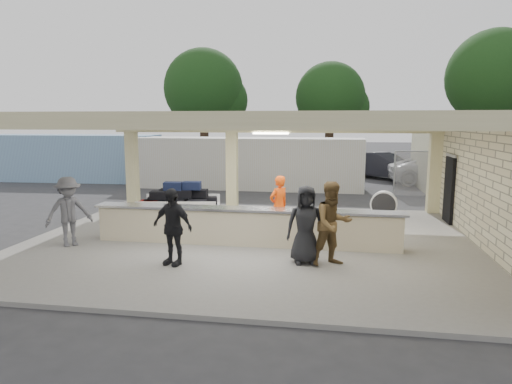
% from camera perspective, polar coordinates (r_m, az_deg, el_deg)
% --- Properties ---
extents(ground, '(120.00, 120.00, 0.00)m').
position_cam_1_polar(ground, '(12.67, -0.90, -6.39)').
color(ground, '#2B2B2D').
rests_on(ground, ground).
extents(pavilion, '(12.01, 10.00, 3.55)m').
position_cam_1_polar(pavilion, '(12.99, 0.53, 0.09)').
color(pavilion, slate).
rests_on(pavilion, ground).
extents(baggage_counter, '(8.20, 0.58, 0.98)m').
position_cam_1_polar(baggage_counter, '(12.05, -1.33, -4.32)').
color(baggage_counter, beige).
rests_on(baggage_counter, pavilion).
extents(luggage_cart, '(2.57, 1.82, 1.38)m').
position_cam_1_polar(luggage_cart, '(14.26, -9.62, -1.25)').
color(luggage_cart, silver).
rests_on(luggage_cart, pavilion).
extents(drum_fan, '(0.90, 0.48, 0.96)m').
position_cam_1_polar(drum_fan, '(15.55, 15.68, -1.52)').
color(drum_fan, silver).
rests_on(drum_fan, pavilion).
extents(baggage_handler, '(0.68, 0.70, 1.72)m').
position_cam_1_polar(baggage_handler, '(12.88, 2.86, -1.74)').
color(baggage_handler, '#FF4E0D').
rests_on(baggage_handler, pavilion).
extents(passenger_a, '(1.01, 0.80, 1.91)m').
position_cam_1_polar(passenger_a, '(10.39, 9.57, -3.94)').
color(passenger_a, brown).
rests_on(passenger_a, pavilion).
extents(passenger_b, '(1.10, 0.67, 1.76)m').
position_cam_1_polar(passenger_b, '(10.49, -10.43, -4.28)').
color(passenger_b, black).
rests_on(passenger_b, pavilion).
extents(passenger_c, '(1.12, 1.12, 1.82)m').
position_cam_1_polar(passenger_c, '(12.78, -22.37, -2.29)').
color(passenger_c, '#4D4D52').
rests_on(passenger_c, pavilion).
extents(passenger_d, '(0.93, 0.51, 1.80)m').
position_cam_1_polar(passenger_d, '(10.47, 6.22, -4.08)').
color(passenger_d, black).
rests_on(passenger_d, pavilion).
extents(car_white_a, '(5.24, 2.67, 1.47)m').
position_cam_1_polar(car_white_a, '(25.74, 22.12, 2.48)').
color(car_white_a, silver).
rests_on(car_white_a, ground).
extents(car_dark, '(4.52, 4.07, 1.51)m').
position_cam_1_polar(car_dark, '(27.27, 15.59, 3.18)').
color(car_dark, black).
rests_on(car_dark, ground).
extents(container_white, '(11.51, 2.44, 2.49)m').
position_cam_1_polar(container_white, '(22.74, -1.29, 3.66)').
color(container_white, '#B8B9B4').
rests_on(container_white, ground).
extents(container_blue, '(9.88, 2.74, 2.55)m').
position_cam_1_polar(container_blue, '(27.55, -22.16, 3.99)').
color(container_blue, '#7BA6C5').
rests_on(container_blue, ground).
extents(tree_left, '(6.60, 6.30, 9.00)m').
position_cam_1_polar(tree_left, '(37.56, -6.03, 12.35)').
color(tree_left, '#382619').
rests_on(tree_left, ground).
extents(tree_mid, '(6.00, 5.60, 8.00)m').
position_cam_1_polar(tree_mid, '(38.21, 9.74, 11.28)').
color(tree_mid, '#382619').
rests_on(tree_mid, ground).
extents(tree_right, '(7.20, 7.00, 10.00)m').
position_cam_1_polar(tree_right, '(39.21, 28.04, 12.14)').
color(tree_right, '#382619').
rests_on(tree_right, ground).
extents(adjacent_building, '(6.00, 8.00, 3.20)m').
position_cam_1_polar(adjacent_building, '(23.27, 27.72, 3.63)').
color(adjacent_building, beige).
rests_on(adjacent_building, ground).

